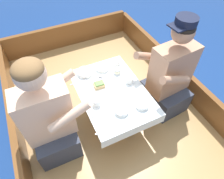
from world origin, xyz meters
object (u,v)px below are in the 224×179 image
coffee_cup_port (130,80)px  tin_can (117,71)px  coffee_cup_center (117,63)px  person_starboard (169,77)px  sandwich (99,85)px  person_port (49,119)px  coffee_cup_starboard (97,102)px

coffee_cup_port → tin_can: size_ratio=1.53×
coffee_cup_center → person_starboard: bearing=-44.2°
sandwich → person_starboard: bearing=-13.5°
person_starboard → sandwich: (-0.68, 0.16, 0.04)m
person_starboard → sandwich: bearing=-18.5°
person_port → sandwich: person_port is taller
coffee_cup_port → coffee_cup_center: coffee_cup_port is taller
coffee_cup_starboard → person_port: bearing=176.0°
sandwich → coffee_cup_center: bearing=36.4°
sandwich → person_port: bearing=-164.0°
coffee_cup_port → coffee_cup_starboard: (-0.38, -0.11, 0.00)m
coffee_cup_center → coffee_cup_port: bearing=-91.5°
coffee_cup_center → tin_can: (-0.06, -0.12, 0.00)m
sandwich → tin_can: bearing=22.8°
sandwich → coffee_cup_starboard: (-0.10, -0.17, 0.00)m
person_port → tin_can: person_port is taller
person_port → coffee_cup_starboard: bearing=-3.3°
coffee_cup_port → coffee_cup_center: (0.01, 0.28, -0.01)m
coffee_cup_starboard → coffee_cup_port: bearing=16.0°
coffee_cup_starboard → person_starboard: bearing=0.9°
person_starboard → coffee_cup_starboard: size_ratio=10.22×
coffee_cup_starboard → coffee_cup_center: size_ratio=1.15×
person_port → coffee_cup_center: bearing=24.9°
sandwich → coffee_cup_center: size_ratio=1.15×
coffee_cup_starboard → tin_can: bearing=39.3°
person_port → tin_can: (0.74, 0.24, 0.03)m
person_starboard → sandwich: person_starboard is taller
person_starboard → coffee_cup_starboard: 0.78m
sandwich → coffee_cup_center: 0.36m
person_starboard → tin_can: size_ratio=15.66×
coffee_cup_center → tin_can: bearing=-116.5°
coffee_cup_port → coffee_cup_center: 0.28m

